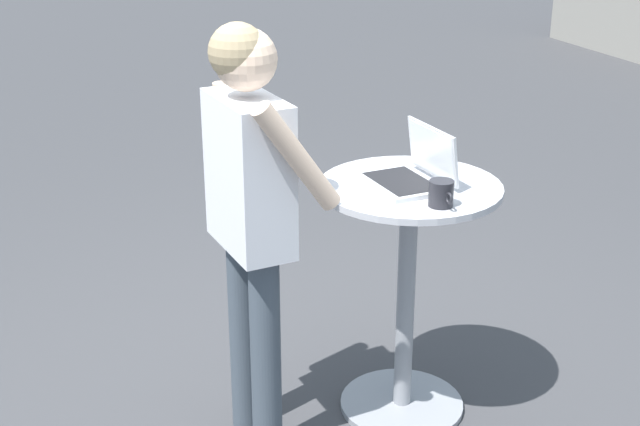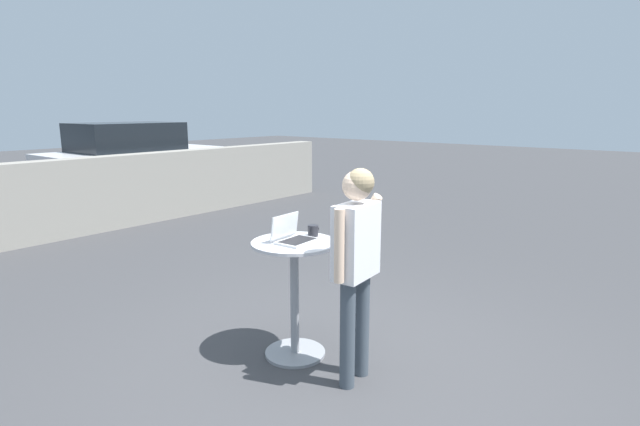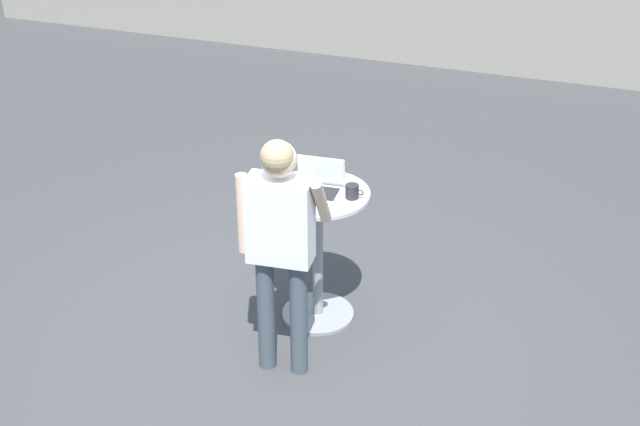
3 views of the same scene
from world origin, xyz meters
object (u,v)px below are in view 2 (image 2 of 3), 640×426
at_px(laptop, 293,236).
at_px(cafe_table, 294,286).
at_px(parked_car_further_down, 134,159).
at_px(standing_person, 356,251).
at_px(coffee_mug, 313,231).

bearing_deg(laptop, cafe_table, -65.32).
xyz_separation_m(laptop, parked_car_further_down, (3.32, 7.99, -0.15)).
bearing_deg(standing_person, parked_car_further_down, 68.82).
xyz_separation_m(cafe_table, laptop, (-0.00, 0.01, 0.41)).
height_order(cafe_table, coffee_mug, coffee_mug).
height_order(laptop, standing_person, standing_person).
relative_size(laptop, coffee_mug, 2.77).
height_order(cafe_table, standing_person, standing_person).
bearing_deg(laptop, coffee_mug, -1.65).
xyz_separation_m(coffee_mug, standing_person, (-0.25, -0.61, -0.01)).
distance_m(laptop, parked_car_further_down, 8.66).
xyz_separation_m(cafe_table, standing_person, (-0.02, -0.61, 0.40)).
bearing_deg(parked_car_further_down, cafe_table, -112.54).
height_order(coffee_mug, parked_car_further_down, parked_car_further_down).
xyz_separation_m(laptop, coffee_mug, (0.23, -0.01, 0.00)).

